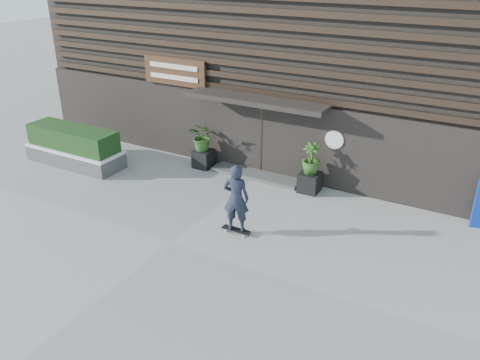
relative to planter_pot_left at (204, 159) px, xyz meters
The scene contains 11 objects.
ground 4.80m from the planter_pot_left, 66.64° to the right, with size 80.00×80.00×0.00m, color #9D9995.
entrance_step 1.93m from the planter_pot_left, ahead, with size 3.00×0.80×0.12m, color #474744.
planter_pot_left is the anchor object (origin of this frame).
bamboo_left 0.78m from the planter_pot_left, ahead, with size 0.86×0.75×0.96m, color #2D591E.
planter_pot_right 3.80m from the planter_pot_left, ahead, with size 0.60×0.60×0.60m, color black.
bamboo_right 3.88m from the planter_pot_left, ahead, with size 0.54×0.54×0.96m, color #2D591E.
raised_bed 4.40m from the planter_pot_left, 154.82° to the right, with size 3.50×1.20×0.50m, color #454543.
snow_layer 4.41m from the planter_pot_left, 154.82° to the right, with size 3.50×1.20×0.08m, color white.
hedge 4.45m from the planter_pot_left, 154.82° to the right, with size 3.30×1.00×0.70m, color #163714.
building 6.94m from the planter_pot_left, 71.14° to the left, with size 18.00×11.00×8.00m.
skateboarder 4.47m from the planter_pot_left, 46.02° to the right, with size 0.78×0.59×1.89m.
Camera 1 is at (6.59, -8.25, 6.58)m, focal length 36.73 mm.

